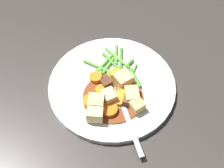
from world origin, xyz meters
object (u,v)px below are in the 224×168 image
at_px(carrot_slice_2, 90,101).
at_px(potato_chunk_1, 132,95).
at_px(carrot_slice_3, 114,74).
at_px(carrot_slice_6, 109,110).
at_px(carrot_slice_1, 95,79).
at_px(potato_chunk_2, 95,113).
at_px(carrot_slice_0, 101,90).
at_px(potato_chunk_3, 137,106).
at_px(potato_chunk_0, 109,97).
at_px(meat_chunk_0, 130,101).
at_px(carrot_slice_4, 118,99).
at_px(meat_chunk_1, 106,83).
at_px(fork, 127,116).
at_px(dinner_plate, 112,86).
at_px(potato_chunk_4, 123,79).
at_px(carrot_slice_5, 127,90).
at_px(potato_chunk_5, 96,103).

relative_size(carrot_slice_2, potato_chunk_1, 0.86).
relative_size(carrot_slice_3, carrot_slice_6, 0.72).
relative_size(carrot_slice_1, potato_chunk_2, 0.84).
height_order(carrot_slice_6, potato_chunk_2, potato_chunk_2).
bearing_deg(carrot_slice_0, potato_chunk_3, 77.79).
height_order(potato_chunk_0, potato_chunk_3, potato_chunk_0).
distance_m(potato_chunk_3, meat_chunk_0, 0.02).
bearing_deg(carrot_slice_2, carrot_slice_4, 112.66).
height_order(potato_chunk_2, meat_chunk_1, potato_chunk_2).
height_order(potato_chunk_3, fork, potato_chunk_3).
xyz_separation_m(carrot_slice_1, potato_chunk_0, (0.04, 0.05, 0.01)).
height_order(dinner_plate, potato_chunk_0, potato_chunk_0).
relative_size(carrot_slice_1, potato_chunk_4, 0.79).
height_order(carrot_slice_5, potato_chunk_1, potato_chunk_1).
bearing_deg(carrot_slice_3, meat_chunk_0, 41.63).
relative_size(carrot_slice_1, carrot_slice_5, 0.87).
distance_m(carrot_slice_5, potato_chunk_2, 0.09).
height_order(potato_chunk_4, potato_chunk_5, potato_chunk_5).
bearing_deg(potato_chunk_3, potato_chunk_0, -91.52).
bearing_deg(potato_chunk_0, potato_chunk_2, -16.40).
bearing_deg(carrot_slice_6, meat_chunk_0, 131.45).
bearing_deg(potato_chunk_2, carrot_slice_3, 178.92).
relative_size(carrot_slice_6, potato_chunk_3, 1.32).
xyz_separation_m(carrot_slice_0, carrot_slice_3, (-0.05, 0.01, 0.00)).
height_order(dinner_plate, meat_chunk_0, meat_chunk_0).
height_order(dinner_plate, carrot_slice_1, carrot_slice_1).
xyz_separation_m(dinner_plate, carrot_slice_4, (0.04, 0.03, 0.01)).
bearing_deg(carrot_slice_0, potato_chunk_0, 54.59).
relative_size(carrot_slice_3, potato_chunk_1, 0.71).
height_order(carrot_slice_5, meat_chunk_0, meat_chunk_0).
xyz_separation_m(carrot_slice_5, meat_chunk_1, (-0.00, -0.05, 0.00)).
relative_size(potato_chunk_3, potato_chunk_4, 0.77).
bearing_deg(carrot_slice_3, carrot_slice_0, -13.51).
height_order(carrot_slice_6, potato_chunk_4, potato_chunk_4).
xyz_separation_m(carrot_slice_1, carrot_slice_3, (-0.03, 0.03, -0.00)).
height_order(potato_chunk_0, potato_chunk_1, potato_chunk_0).
bearing_deg(carrot_slice_5, dinner_plate, -104.58).
relative_size(potato_chunk_1, potato_chunk_2, 1.09).
bearing_deg(carrot_slice_2, potato_chunk_0, 114.52).
xyz_separation_m(potato_chunk_2, meat_chunk_1, (-0.08, -0.00, -0.01)).
bearing_deg(carrot_slice_3, potato_chunk_5, -5.05).
distance_m(carrot_slice_0, meat_chunk_0, 0.07).
distance_m(carrot_slice_5, meat_chunk_0, 0.03).
bearing_deg(potato_chunk_0, carrot_slice_3, -170.27).
height_order(potato_chunk_3, meat_chunk_0, potato_chunk_3).
xyz_separation_m(carrot_slice_6, potato_chunk_0, (-0.03, -0.01, 0.01)).
xyz_separation_m(carrot_slice_3, carrot_slice_5, (0.03, 0.04, 0.00)).
height_order(carrot_slice_2, potato_chunk_3, potato_chunk_3).
distance_m(potato_chunk_2, potato_chunk_5, 0.02).
bearing_deg(carrot_slice_1, carrot_slice_2, 9.19).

